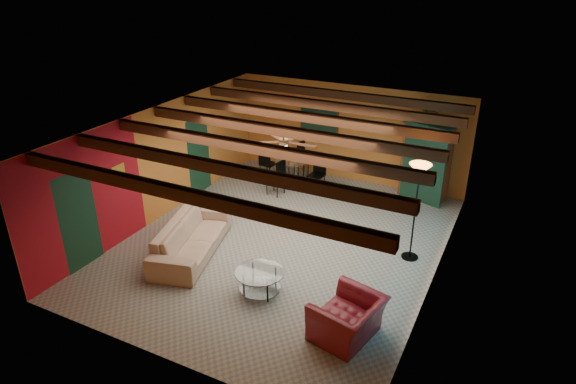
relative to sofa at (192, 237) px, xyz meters
The scene contains 11 objects.
room 2.87m from the sofa, 40.97° to the left, with size 6.52×8.01×2.71m.
sofa is the anchor object (origin of this frame).
armchair 3.99m from the sofa, 14.42° to the right, with size 1.11×0.97×0.72m, color maroon.
coffee_table 2.08m from the sofa, 16.54° to the right, with size 0.92×0.92×0.47m, color white, non-canonical shape.
dining_table 4.17m from the sofa, 85.74° to the left, with size 1.95×1.95×1.01m, color silver, non-canonical shape.
armoire 6.24m from the sofa, 52.75° to the left, with size 1.13×0.56×1.99m, color brown.
floor_lamp 4.66m from the sofa, 24.08° to the left, with size 0.44×0.44×2.13m, color black, non-canonical shape.
ceiling_fan 2.82m from the sofa, 38.56° to the left, with size 1.50×1.50×0.44m, color #472614, non-canonical shape.
painting 5.40m from the sofa, 82.78° to the left, with size 1.05×0.03×0.65m, color black.
potted_plant 6.49m from the sofa, 52.75° to the left, with size 0.45×0.39×0.50m, color #26661E.
vase 4.24m from the sofa, 85.74° to the left, with size 0.19×0.19×0.20m, color orange.
Camera 1 is at (4.34, -8.48, 5.68)m, focal length 30.98 mm.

